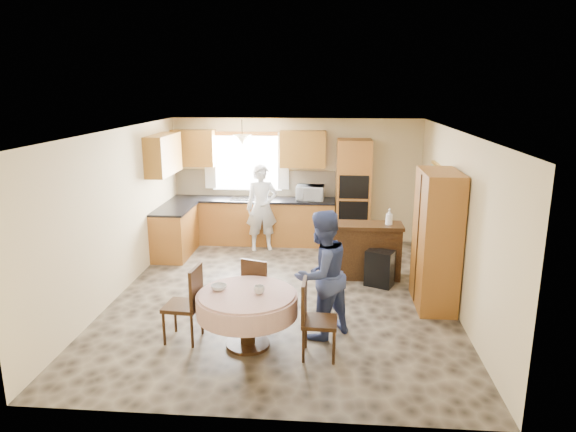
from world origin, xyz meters
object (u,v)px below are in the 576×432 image
at_px(cupboard, 436,240).
at_px(person_dining, 321,274).
at_px(sideboard, 365,252).
at_px(person_sink, 262,208).
at_px(chair_left, 188,300).
at_px(chair_right, 313,315).
at_px(oven_tower, 353,194).
at_px(dining_table, 247,305).
at_px(chair_back, 258,286).

bearing_deg(cupboard, person_dining, -145.95).
bearing_deg(sideboard, cupboard, -48.90).
height_order(sideboard, person_sink, person_sink).
bearing_deg(chair_left, chair_right, 86.11).
distance_m(sideboard, chair_right, 2.79).
xyz_separation_m(person_sink, person_dining, (1.21, -3.49, -0.01)).
height_order(oven_tower, chair_left, oven_tower).
relative_size(chair_right, person_dining, 0.57).
bearing_deg(person_dining, chair_right, 37.77).
height_order(dining_table, person_sink, person_sink).
xyz_separation_m(dining_table, chair_back, (0.02, 0.73, -0.05)).
distance_m(dining_table, person_sink, 3.88).
distance_m(oven_tower, person_dining, 3.95).
height_order(dining_table, chair_left, chair_left).
height_order(chair_right, person_sink, person_sink).
relative_size(oven_tower, person_dining, 1.29).
xyz_separation_m(chair_left, person_dining, (1.64, 0.28, 0.29)).
bearing_deg(dining_table, chair_back, 88.11).
distance_m(dining_table, chair_left, 0.76).
relative_size(sideboard, person_dining, 0.73).
relative_size(dining_table, chair_left, 1.26).
distance_m(oven_tower, chair_left, 4.75).
height_order(person_sink, person_dining, person_sink).
relative_size(cupboard, chair_back, 2.21).
distance_m(sideboard, person_dining, 2.29).
bearing_deg(dining_table, cupboard, 30.18).
distance_m(sideboard, cupboard, 1.51).
bearing_deg(oven_tower, sideboard, -85.35).
height_order(chair_back, person_dining, person_dining).
bearing_deg(chair_right, cupboard, -44.41).
height_order(oven_tower, dining_table, oven_tower).
distance_m(oven_tower, sideboard, 1.88).
bearing_deg(person_dining, oven_tower, -141.46).
distance_m(oven_tower, person_sink, 1.82).
bearing_deg(chair_left, sideboard, 141.57).
bearing_deg(person_dining, person_sink, -114.34).
relative_size(oven_tower, chair_back, 2.37).
distance_m(oven_tower, dining_table, 4.53).
xyz_separation_m(oven_tower, chair_left, (-2.18, -4.18, -0.52)).
distance_m(sideboard, dining_table, 2.96).
height_order(dining_table, chair_back, chair_back).
distance_m(chair_right, person_sink, 4.19).
height_order(dining_table, person_dining, person_dining).
height_order(oven_tower, sideboard, oven_tower).
relative_size(oven_tower, chair_left, 2.17).
height_order(chair_back, chair_right, chair_right).
relative_size(oven_tower, dining_table, 1.72).
bearing_deg(chair_right, person_dining, -6.84).
bearing_deg(person_sink, person_dining, -86.35).
distance_m(chair_left, chair_right, 1.58).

